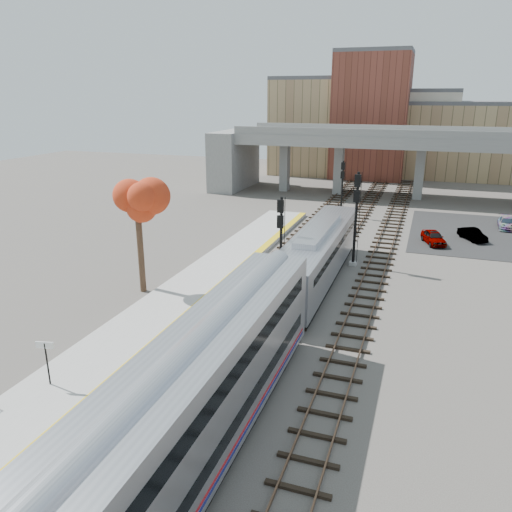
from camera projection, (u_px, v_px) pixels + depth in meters
The scene contains 17 objects.
ground at pixel (268, 330), 30.45m from camera, with size 160.00×160.00×0.00m, color #47423D.
platform at pixel (163, 311), 32.67m from camera, with size 4.50×60.00×0.35m, color #9E9E99.
yellow_strip at pixel (189, 312), 32.02m from camera, with size 0.70×60.00×0.01m, color yellow.
tracks at pixel (325, 267), 41.36m from camera, with size 10.70×95.00×0.25m.
overpass at pixel (405, 155), 67.53m from camera, with size 54.00×12.00×9.50m.
buildings_far at pixel (392, 129), 87.41m from camera, with size 43.00×21.00×20.60m.
parking_lot at pixel (481, 234), 51.21m from camera, with size 14.00×18.00×0.04m, color black.
locomotive at pixel (318, 254), 37.54m from camera, with size 3.02×19.05×4.10m.
coach at pixel (175, 428), 17.08m from camera, with size 3.03×25.00×5.00m.
signal_mast_near at pixel (281, 246), 35.25m from camera, with size 0.60×0.64×6.99m.
signal_mast_mid at pixel (356, 219), 40.68m from camera, with size 0.60×0.64×7.84m.
signal_mast_far at pixel (342, 190), 57.86m from camera, with size 0.60×0.64×6.47m.
station_sign at pixel (46, 354), 23.62m from camera, with size 0.89×0.25×2.27m.
tree at pixel (137, 200), 34.37m from camera, with size 3.60×3.60×9.16m.
car_a at pixel (434, 237), 47.64m from camera, with size 1.53×3.80×1.29m, color #99999E.
car_b at pixel (473, 234), 48.87m from camera, with size 1.22×3.50×1.15m, color #99999E.
car_c at pixel (507, 223), 53.16m from camera, with size 1.64×4.04×1.17m, color #99999E.
Camera 1 is at (8.36, -26.28, 13.70)m, focal length 35.00 mm.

